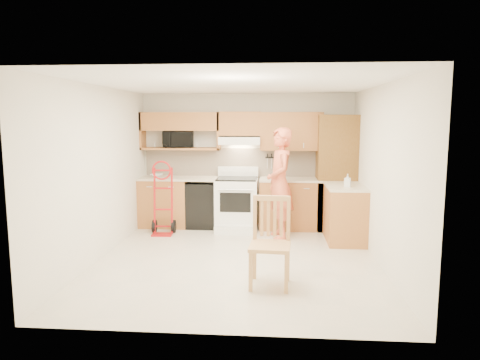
# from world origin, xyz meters

# --- Properties ---
(floor) EXTENTS (4.00, 4.50, 0.02)m
(floor) POSITION_xyz_m (0.00, 0.00, -0.01)
(floor) COLOR beige
(floor) RESTS_ON ground
(ceiling) EXTENTS (4.00, 4.50, 0.02)m
(ceiling) POSITION_xyz_m (0.00, 0.00, 2.51)
(ceiling) COLOR white
(ceiling) RESTS_ON ground
(wall_back) EXTENTS (4.00, 0.02, 2.50)m
(wall_back) POSITION_xyz_m (0.00, 2.26, 1.25)
(wall_back) COLOR beige
(wall_back) RESTS_ON ground
(wall_front) EXTENTS (4.00, 0.02, 2.50)m
(wall_front) POSITION_xyz_m (0.00, -2.26, 1.25)
(wall_front) COLOR beige
(wall_front) RESTS_ON ground
(wall_left) EXTENTS (0.02, 4.50, 2.50)m
(wall_left) POSITION_xyz_m (-2.01, 0.00, 1.25)
(wall_left) COLOR beige
(wall_left) RESTS_ON ground
(wall_right) EXTENTS (0.02, 4.50, 2.50)m
(wall_right) POSITION_xyz_m (2.01, 0.00, 1.25)
(wall_right) COLOR beige
(wall_right) RESTS_ON ground
(backsplash) EXTENTS (3.92, 0.03, 0.55)m
(backsplash) POSITION_xyz_m (0.00, 2.23, 1.20)
(backsplash) COLOR beige
(backsplash) RESTS_ON wall_back
(lower_cab_left) EXTENTS (0.90, 0.60, 0.90)m
(lower_cab_left) POSITION_xyz_m (-1.55, 1.95, 0.45)
(lower_cab_left) COLOR #A45F35
(lower_cab_left) RESTS_ON ground
(dishwasher) EXTENTS (0.60, 0.60, 0.85)m
(dishwasher) POSITION_xyz_m (-0.80, 1.95, 0.42)
(dishwasher) COLOR black
(dishwasher) RESTS_ON ground
(lower_cab_right) EXTENTS (1.14, 0.60, 0.90)m
(lower_cab_right) POSITION_xyz_m (0.83, 1.95, 0.45)
(lower_cab_right) COLOR #A45F35
(lower_cab_right) RESTS_ON ground
(countertop_left) EXTENTS (1.50, 0.63, 0.04)m
(countertop_left) POSITION_xyz_m (-1.25, 1.95, 0.92)
(countertop_left) COLOR beige
(countertop_left) RESTS_ON lower_cab_left
(countertop_right) EXTENTS (1.14, 0.63, 0.04)m
(countertop_right) POSITION_xyz_m (0.83, 1.95, 0.92)
(countertop_right) COLOR beige
(countertop_right) RESTS_ON lower_cab_right
(cab_return_right) EXTENTS (0.60, 1.00, 0.90)m
(cab_return_right) POSITION_xyz_m (1.70, 1.15, 0.45)
(cab_return_right) COLOR #A45F35
(cab_return_right) RESTS_ON ground
(countertop_return) EXTENTS (0.63, 1.00, 0.04)m
(countertop_return) POSITION_xyz_m (1.70, 1.15, 0.92)
(countertop_return) COLOR beige
(countertop_return) RESTS_ON cab_return_right
(pantry_tall) EXTENTS (0.70, 0.60, 2.10)m
(pantry_tall) POSITION_xyz_m (1.65, 1.95, 1.05)
(pantry_tall) COLOR brown
(pantry_tall) RESTS_ON ground
(upper_cab_left) EXTENTS (1.50, 0.33, 0.34)m
(upper_cab_left) POSITION_xyz_m (-1.25, 2.08, 1.98)
(upper_cab_left) COLOR #A45F35
(upper_cab_left) RESTS_ON wall_back
(upper_shelf_mw) EXTENTS (1.50, 0.33, 0.04)m
(upper_shelf_mw) POSITION_xyz_m (-1.25, 2.08, 1.47)
(upper_shelf_mw) COLOR #A45F35
(upper_shelf_mw) RESTS_ON wall_back
(upper_cab_center) EXTENTS (0.76, 0.33, 0.44)m
(upper_cab_center) POSITION_xyz_m (-0.12, 2.08, 1.94)
(upper_cab_center) COLOR #A45F35
(upper_cab_center) RESTS_ON wall_back
(upper_cab_right) EXTENTS (1.14, 0.33, 0.70)m
(upper_cab_right) POSITION_xyz_m (0.83, 2.08, 1.80)
(upper_cab_right) COLOR #A45F35
(upper_cab_right) RESTS_ON wall_back
(range_hood) EXTENTS (0.76, 0.46, 0.14)m
(range_hood) POSITION_xyz_m (-0.12, 2.02, 1.63)
(range_hood) COLOR white
(range_hood) RESTS_ON wall_back
(knife_strip) EXTENTS (0.40, 0.05, 0.29)m
(knife_strip) POSITION_xyz_m (0.55, 2.21, 1.24)
(knife_strip) COLOR black
(knife_strip) RESTS_ON backsplash
(microwave) EXTENTS (0.61, 0.45, 0.31)m
(microwave) POSITION_xyz_m (-1.29, 2.08, 1.65)
(microwave) COLOR black
(microwave) RESTS_ON upper_shelf_mw
(range) EXTENTS (0.76, 1.01, 1.13)m
(range) POSITION_xyz_m (-0.16, 1.79, 0.56)
(range) COLOR white
(range) RESTS_ON ground
(person) EXTENTS (0.59, 0.77, 1.89)m
(person) POSITION_xyz_m (0.62, 1.27, 0.94)
(person) COLOR #D65D3D
(person) RESTS_ON ground
(hand_truck) EXTENTS (0.48, 0.45, 1.18)m
(hand_truck) POSITION_xyz_m (-1.44, 1.34, 0.59)
(hand_truck) COLOR #B41618
(hand_truck) RESTS_ON ground
(dining_chair) EXTENTS (0.52, 0.56, 1.08)m
(dining_chair) POSITION_xyz_m (0.48, -0.97, 0.54)
(dining_chair) COLOR tan
(dining_chair) RESTS_ON ground
(soap_bottle) EXTENTS (0.12, 0.12, 0.21)m
(soap_bottle) POSITION_xyz_m (1.70, 0.98, 1.05)
(soap_bottle) COLOR white
(soap_bottle) RESTS_ON countertop_return
(bowl) EXTENTS (0.25, 0.25, 0.06)m
(bowl) POSITION_xyz_m (-1.69, 1.95, 0.97)
(bowl) COLOR white
(bowl) RESTS_ON countertop_left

